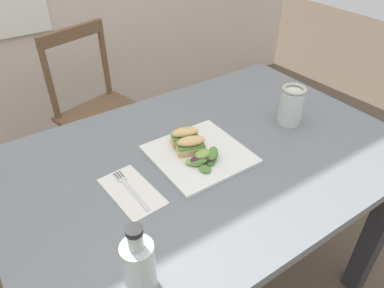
# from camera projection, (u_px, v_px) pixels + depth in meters

# --- Properties ---
(dining_table) EXTENTS (1.25, 0.84, 0.74)m
(dining_table) POSITION_uv_depth(u_px,v_px,m) (207.00, 184.00, 1.19)
(dining_table) COLOR slate
(dining_table) RESTS_ON ground
(chair_wooden_far) EXTENTS (0.49, 0.49, 0.87)m
(chair_wooden_far) POSITION_uv_depth(u_px,v_px,m) (101.00, 113.00, 1.88)
(chair_wooden_far) COLOR brown
(chair_wooden_far) RESTS_ON ground
(plate_lunch) EXTENTS (0.28, 0.28, 0.01)m
(plate_lunch) POSITION_uv_depth(u_px,v_px,m) (199.00, 154.00, 1.11)
(plate_lunch) COLOR white
(plate_lunch) RESTS_ON dining_table
(sandwich_half_front) EXTENTS (0.10, 0.07, 0.06)m
(sandwich_half_front) POSITION_uv_depth(u_px,v_px,m) (191.00, 145.00, 1.09)
(sandwich_half_front) COLOR #DBB270
(sandwich_half_front) RESTS_ON plate_lunch
(sandwich_half_back) EXTENTS (0.10, 0.07, 0.06)m
(sandwich_half_back) POSITION_uv_depth(u_px,v_px,m) (185.00, 136.00, 1.13)
(sandwich_half_back) COLOR #DBB270
(sandwich_half_back) RESTS_ON plate_lunch
(salad_mixed_greens) EXTENTS (0.12, 0.09, 0.03)m
(salad_mixed_greens) POSITION_uv_depth(u_px,v_px,m) (205.00, 157.00, 1.06)
(salad_mixed_greens) COLOR #3D7033
(salad_mixed_greens) RESTS_ON plate_lunch
(napkin_folded) EXTENTS (0.12, 0.21, 0.00)m
(napkin_folded) POSITION_uv_depth(u_px,v_px,m) (132.00, 191.00, 0.98)
(napkin_folded) COLOR silver
(napkin_folded) RESTS_ON dining_table
(fork_on_napkin) EXTENTS (0.03, 0.19, 0.00)m
(fork_on_napkin) POSITION_uv_depth(u_px,v_px,m) (129.00, 187.00, 0.99)
(fork_on_napkin) COLOR silver
(fork_on_napkin) RESTS_ON napkin_folded
(bottle_cold_brew) EXTENTS (0.07, 0.07, 0.18)m
(bottle_cold_brew) POSITION_uv_depth(u_px,v_px,m) (139.00, 268.00, 0.71)
(bottle_cold_brew) COLOR black
(bottle_cold_brew) RESTS_ON dining_table
(mason_jar_iced_tea) EXTENTS (0.08, 0.08, 0.14)m
(mason_jar_iced_tea) POSITION_uv_depth(u_px,v_px,m) (291.00, 107.00, 1.23)
(mason_jar_iced_tea) COLOR #C67528
(mason_jar_iced_tea) RESTS_ON dining_table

